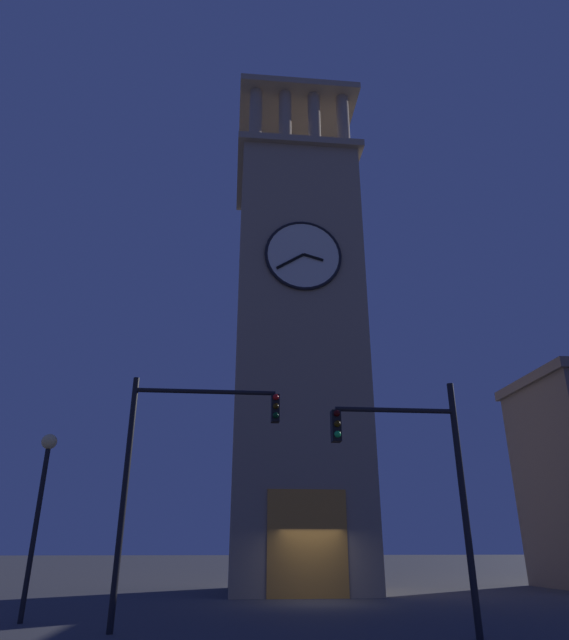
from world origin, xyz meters
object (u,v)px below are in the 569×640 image
(clocktower, at_px, (296,342))
(street_lamp, at_px, (42,486))
(traffic_signal_mid, at_px, (420,466))
(traffic_signal_far, at_px, (177,453))

(clocktower, bearing_deg, street_lamp, 47.97)
(traffic_signal_mid, xyz_separation_m, street_lamp, (9.80, -3.79, -0.18))
(clocktower, distance_m, traffic_signal_mid, 15.39)
(traffic_signal_mid, height_order, traffic_signal_far, traffic_signal_far)
(traffic_signal_mid, bearing_deg, street_lamp, -21.14)
(street_lamp, bearing_deg, traffic_signal_far, 151.65)
(traffic_signal_far, relative_size, street_lamp, 1.24)
(clocktower, distance_m, street_lamp, 14.96)
(traffic_signal_mid, bearing_deg, clocktower, -84.15)
(clocktower, xyz_separation_m, street_lamp, (8.45, 9.37, -8.04))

